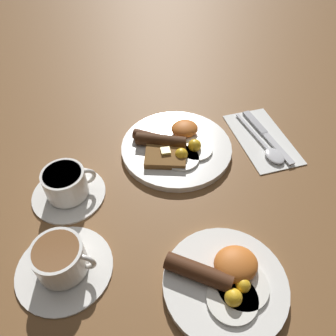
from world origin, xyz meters
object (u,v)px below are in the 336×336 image
object	(u,v)px
breakfast_plate_near	(175,146)
spoon	(270,151)
knife	(264,133)
breakfast_plate_far	(225,281)
teacup_far	(62,262)
teacup_near	(67,186)

from	to	relation	value
breakfast_plate_near	spoon	xyz separation A→B (m)	(-0.20, 0.06, -0.00)
breakfast_plate_near	knife	size ratio (longest dim) A/B	1.26
spoon	breakfast_plate_far	bearing A→B (deg)	-46.63
breakfast_plate_far	teacup_far	xyz separation A→B (m)	(0.25, -0.08, 0.01)
breakfast_plate_near	teacup_near	size ratio (longest dim) A/B	1.70
teacup_far	spoon	size ratio (longest dim) A/B	0.86
knife	spoon	distance (m)	0.06
breakfast_plate_near	teacup_near	distance (m)	0.25
breakfast_plate_near	teacup_far	bearing A→B (deg)	43.52
spoon	teacup_near	bearing A→B (deg)	-96.85
teacup_near	breakfast_plate_far	bearing A→B (deg)	134.34
teacup_far	spoon	xyz separation A→B (m)	(-0.45, -0.18, -0.02)
breakfast_plate_far	teacup_far	world-z (taller)	teacup_far
breakfast_plate_near	teacup_far	distance (m)	0.34
teacup_far	knife	xyz separation A→B (m)	(-0.47, -0.24, -0.02)
spoon	knife	bearing A→B (deg)	156.98
knife	teacup_near	bearing A→B (deg)	-88.62
breakfast_plate_near	teacup_near	world-z (taller)	teacup_near
breakfast_plate_near	spoon	bearing A→B (deg)	164.85
breakfast_plate_near	breakfast_plate_far	size ratio (longest dim) A/B	1.23
teacup_near	knife	world-z (taller)	teacup_near
spoon	teacup_far	bearing A→B (deg)	-77.70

